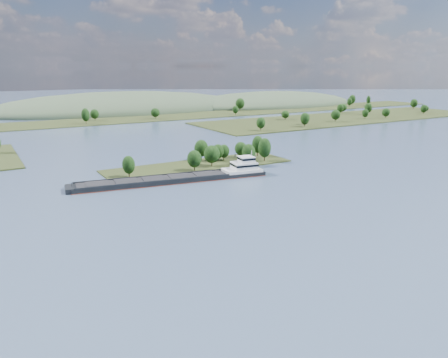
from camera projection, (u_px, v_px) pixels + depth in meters
ground at (265, 194)px, 180.66m from camera, size 1800.00×1800.00×0.00m
tree_island at (213, 158)px, 232.66m from camera, size 100.00×31.54×14.03m
right_bank at (348, 117)px, 443.78m from camera, size 320.00×90.00×14.16m
back_shoreline at (103, 121)px, 418.74m from camera, size 900.00×60.00×15.93m
hill_east at (271, 105)px, 600.19m from camera, size 260.00×140.00×36.00m
hill_west at (122, 110)px, 527.54m from camera, size 320.00×160.00×44.00m
cargo_barge at (185, 177)px, 201.80m from camera, size 91.99×24.87×12.36m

